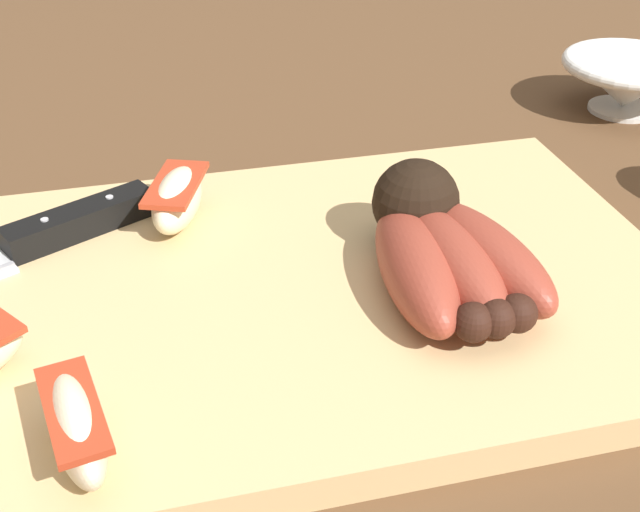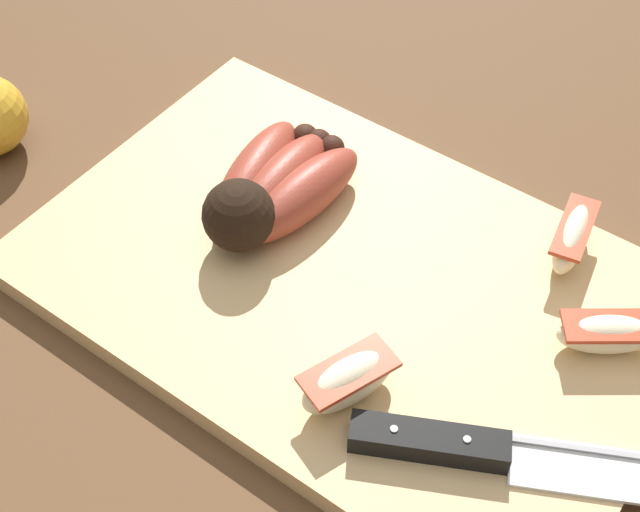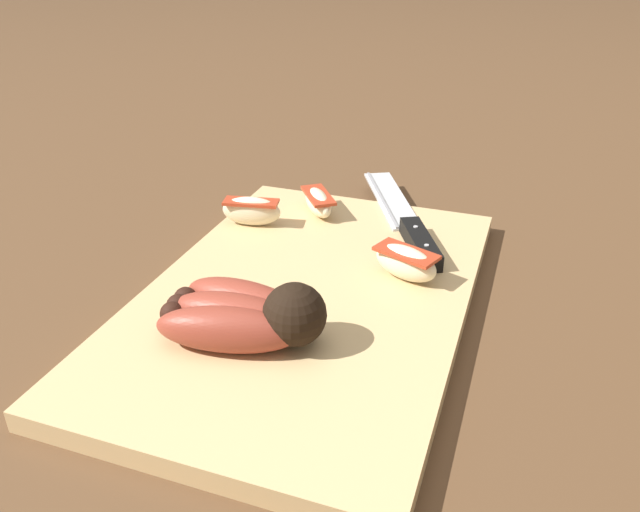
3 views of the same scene
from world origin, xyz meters
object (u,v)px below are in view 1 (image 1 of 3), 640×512
at_px(banana_bunch, 444,250).
at_px(apple_wedge_far, 177,198).
at_px(chefs_knife, 8,251).
at_px(apple_wedge_near, 77,427).
at_px(ceramic_bowl, 628,80).

relative_size(banana_bunch, apple_wedge_far, 1.96).
xyz_separation_m(banana_bunch, apple_wedge_far, (-0.14, 0.11, -0.00)).
relative_size(banana_bunch, chefs_knife, 0.55).
relative_size(apple_wedge_near, apple_wedge_far, 0.97).
height_order(banana_bunch, apple_wedge_near, banana_bunch).
relative_size(chefs_knife, apple_wedge_near, 3.65).
bearing_deg(chefs_knife, ceramic_bowl, 17.06).
bearing_deg(apple_wedge_near, chefs_knife, 103.91).
bearing_deg(apple_wedge_far, banana_bunch, -36.31).
height_order(chefs_knife, apple_wedge_far, apple_wedge_far).
distance_m(apple_wedge_far, ceramic_bowl, 0.44).
xyz_separation_m(banana_bunch, apple_wedge_near, (-0.21, -0.09, -0.00)).
distance_m(banana_bunch, apple_wedge_far, 0.18).
bearing_deg(chefs_knife, banana_bunch, -18.97).
relative_size(chefs_knife, apple_wedge_far, 3.53).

